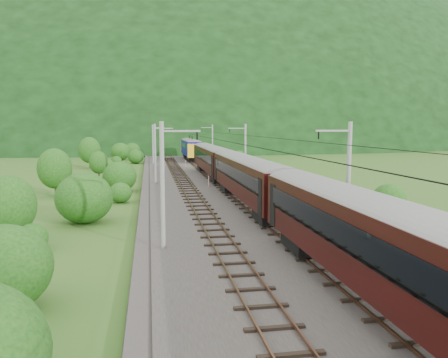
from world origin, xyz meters
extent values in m
plane|color=#39591B|center=(0.00, 0.00, 0.00)|extent=(600.00, 600.00, 0.00)
cube|color=#38332D|center=(0.00, 10.00, 0.15)|extent=(14.00, 220.00, 0.30)
cube|color=brown|center=(-3.12, 10.00, 0.49)|extent=(0.08, 220.00, 0.15)
cube|color=brown|center=(-1.68, 10.00, 0.49)|extent=(0.08, 220.00, 0.15)
cube|color=black|center=(-2.40, 10.00, 0.36)|extent=(2.40, 220.00, 0.12)
cube|color=brown|center=(1.68, 10.00, 0.49)|extent=(0.08, 220.00, 0.15)
cube|color=brown|center=(3.12, 10.00, 0.49)|extent=(0.08, 220.00, 0.15)
cube|color=black|center=(2.40, 10.00, 0.36)|extent=(2.40, 220.00, 0.12)
cylinder|color=gray|center=(-6.20, 0.00, 4.30)|extent=(0.28, 0.28, 8.00)
cube|color=gray|center=(-5.00, 0.00, 7.70)|extent=(2.40, 0.12, 0.12)
cylinder|color=black|center=(-4.00, 0.00, 7.40)|extent=(0.10, 0.10, 0.50)
cylinder|color=gray|center=(-6.20, 32.00, 4.30)|extent=(0.28, 0.28, 8.00)
cube|color=gray|center=(-5.00, 32.00, 7.70)|extent=(2.40, 0.12, 0.12)
cylinder|color=black|center=(-4.00, 32.00, 7.40)|extent=(0.10, 0.10, 0.50)
cylinder|color=gray|center=(-6.20, 64.00, 4.30)|extent=(0.28, 0.28, 8.00)
cube|color=gray|center=(-5.00, 64.00, 7.70)|extent=(2.40, 0.12, 0.12)
cylinder|color=black|center=(-4.00, 64.00, 7.40)|extent=(0.10, 0.10, 0.50)
cylinder|color=gray|center=(-6.20, 96.00, 4.30)|extent=(0.28, 0.28, 8.00)
cube|color=gray|center=(-5.00, 96.00, 7.70)|extent=(2.40, 0.12, 0.12)
cylinder|color=black|center=(-4.00, 96.00, 7.40)|extent=(0.10, 0.10, 0.50)
cylinder|color=gray|center=(-6.20, 128.00, 4.30)|extent=(0.28, 0.28, 8.00)
cube|color=gray|center=(-5.00, 128.00, 7.70)|extent=(2.40, 0.12, 0.12)
cylinder|color=black|center=(-4.00, 128.00, 7.40)|extent=(0.10, 0.10, 0.50)
cylinder|color=gray|center=(6.20, 0.00, 4.30)|extent=(0.28, 0.28, 8.00)
cube|color=gray|center=(5.00, 0.00, 7.70)|extent=(2.40, 0.12, 0.12)
cylinder|color=black|center=(4.00, 0.00, 7.40)|extent=(0.10, 0.10, 0.50)
cylinder|color=gray|center=(6.20, 32.00, 4.30)|extent=(0.28, 0.28, 8.00)
cube|color=gray|center=(5.00, 32.00, 7.70)|extent=(2.40, 0.12, 0.12)
cylinder|color=black|center=(4.00, 32.00, 7.40)|extent=(0.10, 0.10, 0.50)
cylinder|color=gray|center=(6.20, 64.00, 4.30)|extent=(0.28, 0.28, 8.00)
cube|color=gray|center=(5.00, 64.00, 7.70)|extent=(2.40, 0.12, 0.12)
cylinder|color=black|center=(4.00, 64.00, 7.40)|extent=(0.10, 0.10, 0.50)
cylinder|color=gray|center=(6.20, 96.00, 4.30)|extent=(0.28, 0.28, 8.00)
cube|color=gray|center=(5.00, 96.00, 7.70)|extent=(2.40, 0.12, 0.12)
cylinder|color=black|center=(4.00, 96.00, 7.40)|extent=(0.10, 0.10, 0.50)
cylinder|color=gray|center=(6.20, 128.00, 4.30)|extent=(0.28, 0.28, 8.00)
cube|color=gray|center=(5.00, 128.00, 7.70)|extent=(2.40, 0.12, 0.12)
cylinder|color=black|center=(4.00, 128.00, 7.40)|extent=(0.10, 0.10, 0.50)
cylinder|color=black|center=(-2.40, 10.00, 7.10)|extent=(0.03, 198.00, 0.03)
cylinder|color=black|center=(2.40, 10.00, 7.10)|extent=(0.03, 198.00, 0.03)
ellipsoid|color=black|center=(0.00, 260.00, 0.00)|extent=(504.00, 360.00, 244.00)
cube|color=black|center=(2.40, -10.89, 3.13)|extent=(3.09, 23.47, 3.20)
cylinder|color=gray|center=(2.40, -10.89, 4.57)|extent=(3.09, 23.35, 3.09)
cube|color=black|center=(0.83, -10.89, 3.51)|extent=(0.05, 20.65, 1.23)
cube|color=black|center=(3.97, -10.89, 3.51)|extent=(0.05, 20.65, 1.23)
cube|color=black|center=(2.40, -2.67, 1.05)|extent=(2.35, 3.41, 0.96)
cube|color=black|center=(2.40, 13.60, 3.13)|extent=(3.09, 23.47, 3.20)
cylinder|color=gray|center=(2.40, 13.60, 4.57)|extent=(3.09, 23.35, 3.09)
cube|color=black|center=(0.83, 13.60, 3.51)|extent=(0.05, 20.65, 1.23)
cube|color=black|center=(3.97, 13.60, 3.51)|extent=(0.05, 20.65, 1.23)
cube|color=black|center=(2.40, 5.39, 1.05)|extent=(2.35, 3.41, 0.96)
cube|color=black|center=(2.40, 21.82, 1.05)|extent=(2.35, 3.41, 0.96)
cube|color=black|center=(2.40, 38.09, 3.13)|extent=(3.09, 23.47, 3.20)
cylinder|color=gray|center=(2.40, 38.09, 4.57)|extent=(3.09, 23.35, 3.09)
cube|color=black|center=(0.83, 38.09, 3.51)|extent=(0.05, 20.65, 1.23)
cube|color=black|center=(3.97, 38.09, 3.51)|extent=(0.05, 20.65, 1.23)
cube|color=black|center=(2.40, 29.88, 1.05)|extent=(2.35, 3.41, 0.96)
cube|color=black|center=(2.40, 46.31, 1.05)|extent=(2.35, 3.41, 0.96)
cube|color=navy|center=(2.40, 72.18, 3.13)|extent=(3.09, 19.20, 3.20)
cylinder|color=gray|center=(2.40, 72.18, 4.57)|extent=(3.09, 19.11, 3.09)
cube|color=black|center=(0.83, 72.18, 3.51)|extent=(0.05, 16.90, 1.23)
cube|color=black|center=(3.97, 72.18, 3.51)|extent=(0.05, 16.90, 1.23)
cube|color=black|center=(2.40, 65.46, 1.05)|extent=(2.35, 3.41, 0.96)
cube|color=black|center=(2.40, 78.90, 1.05)|extent=(2.35, 3.41, 0.96)
cube|color=yellow|center=(2.40, 81.58, 2.92)|extent=(3.16, 0.50, 2.88)
cube|color=yellow|center=(2.40, 62.78, 2.92)|extent=(3.16, 0.50, 2.88)
cube|color=black|center=(2.40, 75.18, 5.32)|extent=(0.08, 1.60, 0.96)
cylinder|color=red|center=(-0.48, 52.11, 1.05)|extent=(0.16, 0.16, 1.50)
cylinder|color=red|center=(0.44, 27.62, 1.00)|extent=(0.15, 0.15, 1.39)
cylinder|color=black|center=(-4.39, 55.66, 1.22)|extent=(0.13, 0.13, 1.84)
sphere|color=red|center=(-4.39, 55.66, 2.18)|extent=(0.22, 0.22, 0.22)
ellipsoid|color=#134412|center=(-13.33, -7.64, 1.90)|extent=(4.22, 4.22, 3.79)
ellipsoid|color=#134412|center=(-14.47, 1.59, 0.92)|extent=(2.04, 2.04, 1.84)
ellipsoid|color=#134412|center=(-12.34, 9.71, 2.10)|extent=(4.68, 4.68, 4.21)
ellipsoid|color=#134412|center=(-10.05, 19.07, 1.07)|extent=(2.38, 2.38, 2.14)
ellipsoid|color=#134412|center=(-10.62, 27.20, 1.85)|extent=(4.12, 4.12, 3.71)
ellipsoid|color=#134412|center=(-12.01, 36.77, 1.32)|extent=(2.93, 2.93, 2.64)
ellipsoid|color=#134412|center=(-10.85, 43.75, 1.12)|extent=(2.49, 2.49, 2.24)
ellipsoid|color=#134412|center=(-14.28, 50.67, 1.18)|extent=(2.62, 2.62, 2.36)
ellipsoid|color=#134412|center=(-13.56, 62.57, 1.01)|extent=(2.25, 2.25, 2.03)
ellipsoid|color=#134412|center=(-9.86, 67.82, 1.55)|extent=(3.44, 3.44, 3.10)
ellipsoid|color=#134412|center=(-13.66, 78.34, 2.05)|extent=(4.55, 4.55, 4.10)
ellipsoid|color=#134412|center=(-11.29, 87.02, 1.88)|extent=(4.18, 4.18, 3.76)
ellipsoid|color=#134412|center=(-14.83, 95.25, 1.73)|extent=(3.85, 3.85, 3.46)
cylinder|color=black|center=(-16.11, 3.07, 1.30)|extent=(0.24, 0.24, 2.61)
ellipsoid|color=#134412|center=(-16.11, 3.07, 2.79)|extent=(3.35, 3.35, 4.02)
cylinder|color=black|center=(-17.64, 24.76, 1.49)|extent=(0.24, 0.24, 2.98)
ellipsoid|color=#134412|center=(-17.64, 24.76, 3.20)|extent=(3.84, 3.84, 4.60)
cylinder|color=black|center=(-14.70, 42.01, 1.13)|extent=(0.24, 0.24, 2.27)
ellipsoid|color=#134412|center=(-14.70, 42.01, 2.43)|extent=(2.91, 2.91, 3.50)
cylinder|color=black|center=(-18.18, 58.76, 1.62)|extent=(0.24, 0.24, 3.24)
ellipsoid|color=#134412|center=(-18.18, 58.76, 3.47)|extent=(4.16, 4.16, 4.99)
ellipsoid|color=#134412|center=(13.33, 6.91, 1.38)|extent=(3.06, 3.06, 2.75)
ellipsoid|color=#134412|center=(9.63, 17.20, 0.94)|extent=(2.09, 2.09, 1.88)
ellipsoid|color=#134412|center=(10.56, 35.04, 1.42)|extent=(3.16, 3.16, 2.84)
ellipsoid|color=#134412|center=(11.77, 48.40, 1.02)|extent=(2.27, 2.27, 2.04)
ellipsoid|color=#134412|center=(12.34, 66.21, 1.22)|extent=(2.70, 2.70, 2.43)
camera|label=1|loc=(-6.97, -27.25, 8.00)|focal=35.00mm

